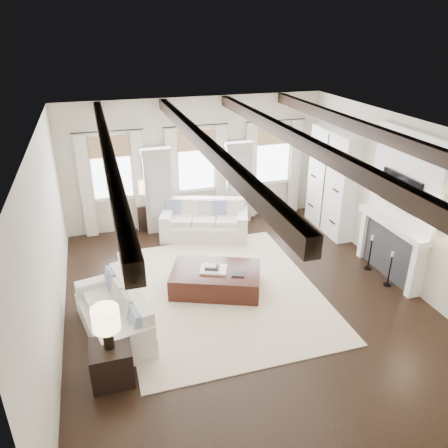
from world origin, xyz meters
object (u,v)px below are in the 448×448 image
object	(u,v)px
sofa_back	(205,222)
side_table_front	(112,363)
sofa_left	(117,315)
side_table_back	(146,216)
ottoman	(216,280)

from	to	relation	value
sofa_back	side_table_front	distance (m)	4.91
sofa_back	sofa_left	xyz separation A→B (m)	(-2.34, -3.14, -0.03)
sofa_back	side_table_front	size ratio (longest dim) A/B	3.82
side_table_front	side_table_back	world-z (taller)	side_table_back
side_table_back	sofa_left	bearing A→B (deg)	-104.34
sofa_back	ottoman	xyz separation A→B (m)	(-0.40, -2.39, -0.14)
sofa_back	sofa_left	world-z (taller)	sofa_back
side_table_front	side_table_back	xyz separation A→B (m)	(1.17, 5.09, 0.03)
sofa_back	side_table_back	bearing A→B (deg)	147.07
sofa_left	ottoman	world-z (taller)	sofa_left
sofa_left	ottoman	bearing A→B (deg)	21.18
side_table_front	side_table_back	distance (m)	5.22
sofa_back	ottoman	distance (m)	2.43
ottoman	side_table_back	world-z (taller)	side_table_back
sofa_left	side_table_front	bearing A→B (deg)	-97.92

